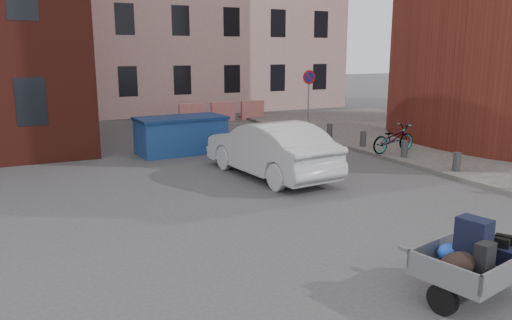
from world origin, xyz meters
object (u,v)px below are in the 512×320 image
trailer (473,260)px  bicycle (393,139)px  silver_car (270,149)px  dumpster (181,135)px

trailer → bicycle: size_ratio=1.06×
trailer → silver_car: size_ratio=0.40×
trailer → dumpster: dumpster is taller
dumpster → bicycle: (6.46, -3.62, -0.05)m
trailer → silver_car: 7.89m
trailer → bicycle: bearing=42.9°
trailer → dumpster: 12.20m
trailer → silver_car: (0.75, 7.86, 0.19)m
trailer → dumpster: size_ratio=0.61×
bicycle → silver_car: bearing=93.2°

